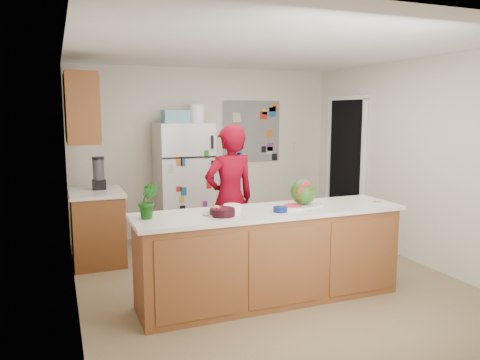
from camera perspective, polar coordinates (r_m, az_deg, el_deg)
name	(u,v)px	position (r m, az deg, el deg)	size (l,w,h in m)	color
floor	(267,281)	(5.35, 3.33, -12.18)	(4.00, 4.50, 0.02)	brown
wall_back	(206,152)	(7.14, -4.22, 3.44)	(4.00, 0.02, 2.50)	beige
wall_left	(70,179)	(4.58, -20.02, 0.12)	(0.02, 4.50, 2.50)	beige
wall_right	(416,162)	(6.16, 20.68, 2.11)	(0.02, 4.50, 2.50)	beige
ceiling	(269,49)	(5.04, 3.58, 15.70)	(4.00, 4.50, 0.02)	white
doorway	(346,167)	(7.30, 12.81, 1.55)	(0.03, 0.85, 2.04)	black
peninsula_base	(270,257)	(4.69, 3.72, -9.36)	(2.60, 0.62, 0.88)	brown
peninsula_top	(271,212)	(4.57, 3.78, -3.86)	(2.68, 0.70, 0.04)	silver
side_counter_base	(98,228)	(6.07, -16.97, -5.66)	(0.60, 0.80, 0.86)	brown
side_counter_top	(96,193)	(5.98, -17.15, -1.47)	(0.64, 0.84, 0.04)	silver
upper_cabinets	(81,108)	(5.84, -18.84, 8.28)	(0.35, 1.00, 0.80)	brown
refrigerator	(184,183)	(6.70, -6.89, -0.37)	(0.75, 0.70, 1.70)	silver
fridge_top_bin	(175,117)	(6.60, -7.88, 7.67)	(0.35, 0.28, 0.18)	#5999B2
photo_collage	(252,131)	(7.36, 1.42, 5.95)	(0.95, 0.01, 0.95)	slate
person	(230,199)	(5.40, -1.25, -2.37)	(0.63, 0.41, 1.72)	maroon
blender_appliance	(99,174)	(6.07, -16.86, 0.68)	(0.14, 0.14, 0.38)	black
cutting_board	(299,206)	(4.74, 7.17, -3.15)	(0.40, 0.30, 0.01)	silver
watermelon	(303,192)	(4.76, 7.72, -1.44)	(0.26, 0.26, 0.26)	#205D17
watermelon_slice	(292,206)	(4.64, 6.39, -3.16)	(0.17, 0.17, 0.02)	red
cherry_bowl	(222,212)	(4.28, -2.15, -3.93)	(0.23, 0.23, 0.07)	black
white_bowl	(232,208)	(4.50, -0.94, -3.38)	(0.17, 0.17, 0.06)	silver
cobalt_bowl	(280,209)	(4.46, 4.94, -3.58)	(0.14, 0.14, 0.05)	navy
plate	(216,214)	(4.34, -2.96, -4.14)	(0.24, 0.24, 0.02)	beige
paper_towel	(291,209)	(4.57, 6.25, -3.50)	(0.18, 0.16, 0.02)	white
keys	(377,202)	(5.12, 16.40, -2.55)	(0.08, 0.04, 0.01)	gray
potted_plant	(148,201)	(4.22, -11.12, -2.47)	(0.18, 0.15, 0.33)	#0F4915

